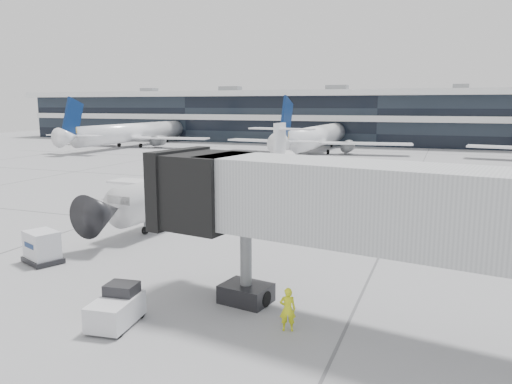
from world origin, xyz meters
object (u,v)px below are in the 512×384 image
at_px(baggage_tug, 117,308).
at_px(cargo_uld, 42,247).
at_px(regional_jet, 222,181).
at_px(ramp_worker, 288,309).
at_px(jet_bridge, 430,213).

height_order(baggage_tug, cargo_uld, cargo_uld).
relative_size(regional_jet, ramp_worker, 16.79).
bearing_deg(regional_jet, baggage_tug, -69.46).
bearing_deg(baggage_tug, cargo_uld, 142.42).
distance_m(baggage_tug, cargo_uld, 9.67).
relative_size(ramp_worker, baggage_tug, 0.67).
height_order(regional_jet, jet_bridge, regional_jet).
xyz_separation_m(ramp_worker, baggage_tug, (-6.22, -1.84, -0.17)).
xyz_separation_m(baggage_tug, cargo_uld, (-8.33, 4.91, 0.18)).
distance_m(regional_jet, jet_bridge, 25.17).
bearing_deg(cargo_uld, jet_bridge, 15.33).
xyz_separation_m(regional_jet, ramp_worker, (11.74, -19.60, -1.37)).
height_order(jet_bridge, ramp_worker, jet_bridge).
bearing_deg(ramp_worker, regional_jet, -77.71).
height_order(ramp_worker, cargo_uld, cargo_uld).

